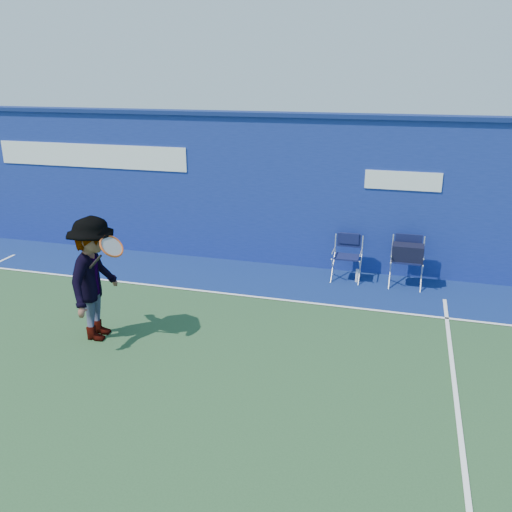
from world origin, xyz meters
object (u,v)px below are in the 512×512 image
(tennis_player, at_px, (95,279))
(directors_chair_left, at_px, (347,266))
(water_bottle, at_px, (357,276))
(directors_chair_right, at_px, (406,266))

(tennis_player, bearing_deg, directors_chair_left, 45.71)
(water_bottle, distance_m, tennis_player, 4.93)
(directors_chair_left, distance_m, water_bottle, 0.28)
(directors_chair_right, bearing_deg, tennis_player, -142.68)
(directors_chair_left, distance_m, tennis_player, 4.80)
(directors_chair_left, distance_m, directors_chair_right, 1.11)
(tennis_player, bearing_deg, directors_chair_right, 37.32)
(directors_chair_left, height_order, tennis_player, tennis_player)
(directors_chair_right, bearing_deg, water_bottle, -177.51)
(directors_chair_left, height_order, directors_chair_right, directors_chair_right)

